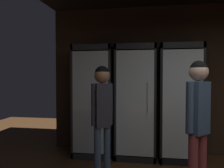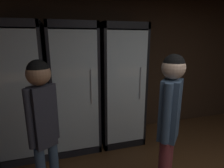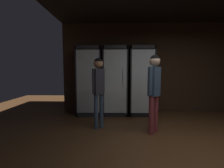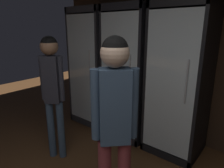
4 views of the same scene
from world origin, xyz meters
The scene contains 5 objects.
cooler_far_left centered at (-2.09, 2.70, 0.99)m, with size 0.71×0.68×2.02m.
cooler_left centered at (-1.32, 2.70, 0.99)m, with size 0.71×0.68×2.02m.
cooler_center centered at (-0.55, 2.70, 0.99)m, with size 0.71×0.68×2.02m.
shopper_near centered at (-1.70, 1.48, 1.04)m, with size 0.27×0.22×1.60m.
shopper_far centered at (-0.52, 1.24, 1.01)m, with size 0.29×0.29×1.64m.
Camera 4 is at (0.40, 0.09, 1.70)m, focal length 32.41 mm.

